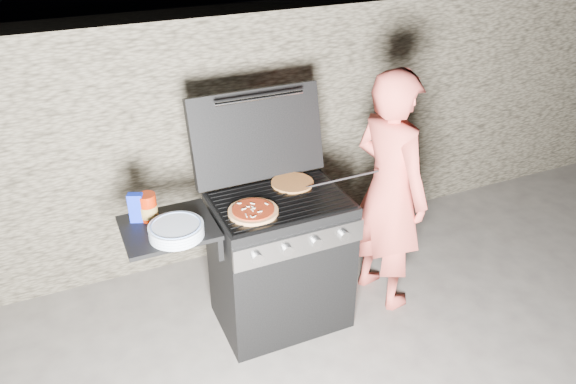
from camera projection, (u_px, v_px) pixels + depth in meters
name	position (u px, v px, depth m)	size (l,w,h in m)	color
ground	(281.00, 317.00, 3.76)	(50.00, 50.00, 0.00)	#524B46
stone_wall	(224.00, 135.00, 4.15)	(8.00, 0.35, 1.80)	#7C725B
gas_grill	(243.00, 272.00, 3.44)	(1.34, 0.79, 0.91)	black
pizza_topped	(253.00, 211.00, 3.17)	(0.29, 0.29, 0.03)	gold
pizza_plain	(292.00, 183.00, 3.47)	(0.26, 0.26, 0.01)	#D59247
sauce_jar	(148.00, 207.00, 3.10)	(0.10, 0.10, 0.16)	#971D04
blue_carton	(136.00, 208.00, 3.08)	(0.08, 0.05, 0.17)	#0D24B6
plate_stack	(176.00, 230.00, 2.97)	(0.29, 0.29, 0.07)	silver
person	(389.00, 192.00, 3.58)	(0.59, 0.39, 1.63)	#E9594C
tongs	(340.00, 179.00, 3.42)	(0.01, 0.01, 0.49)	black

